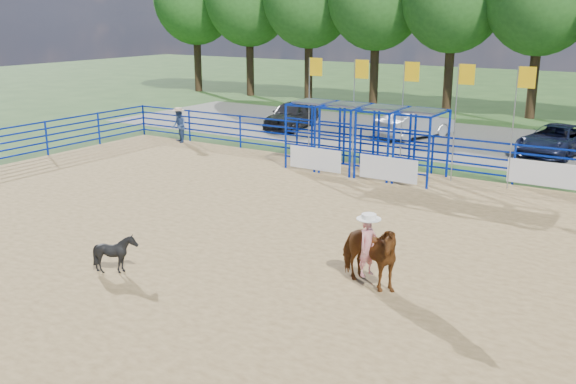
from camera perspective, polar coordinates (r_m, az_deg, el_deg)
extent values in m
plane|color=#2F5020|center=(16.26, 0.15, -5.57)|extent=(120.00, 120.00, 0.00)
cube|color=#A08250|center=(16.26, 0.15, -5.54)|extent=(30.00, 20.00, 0.02)
cube|color=slate|center=(31.44, 17.07, 4.14)|extent=(40.00, 10.00, 0.01)
imported|color=brown|center=(14.22, 7.08, -5.45)|extent=(2.00, 1.35, 1.55)
imported|color=#A51727|center=(13.95, 7.20, -2.31)|extent=(0.45, 0.56, 1.33)
cylinder|color=white|center=(13.75, 7.29, 0.45)|extent=(0.54, 0.54, 0.12)
imported|color=black|center=(15.50, -15.07, -5.30)|extent=(0.98, 0.91, 0.93)
imported|color=navy|center=(30.54, -9.67, 5.80)|extent=(0.95, 0.91, 1.55)
cylinder|color=tan|center=(30.42, -9.74, 7.24)|extent=(0.56, 0.56, 0.11)
imported|color=black|center=(33.94, 0.31, 6.88)|extent=(2.28, 4.43, 1.44)
imported|color=gray|center=(31.97, 11.26, 5.98)|extent=(2.92, 4.44, 1.38)
imported|color=black|center=(29.84, 22.68, 4.29)|extent=(2.90, 4.87, 1.27)
cube|color=white|center=(24.37, 2.43, 2.96)|extent=(2.20, 0.04, 0.85)
cube|color=white|center=(23.05, 8.89, 2.05)|extent=(2.20, 0.04, 0.85)
cube|color=white|center=(23.74, 21.72, 1.51)|extent=(2.40, 0.04, 0.85)
cylinder|color=#3F2B19|center=(51.14, -8.03, 11.55)|extent=(0.56, 0.56, 4.80)
cylinder|color=#3F2B19|center=(48.05, -3.39, 11.42)|extent=(0.56, 0.56, 4.80)
cylinder|color=#3F2B19|center=(45.31, 1.84, 11.18)|extent=(0.56, 0.56, 4.80)
cylinder|color=#3F2B19|center=(42.97, 7.67, 10.82)|extent=(0.56, 0.56, 4.80)
cylinder|color=#3F2B19|center=(41.11, 14.09, 10.28)|extent=(0.56, 0.56, 4.80)
cylinder|color=#3F2B19|center=(39.80, 20.99, 9.57)|extent=(0.56, 0.56, 4.80)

